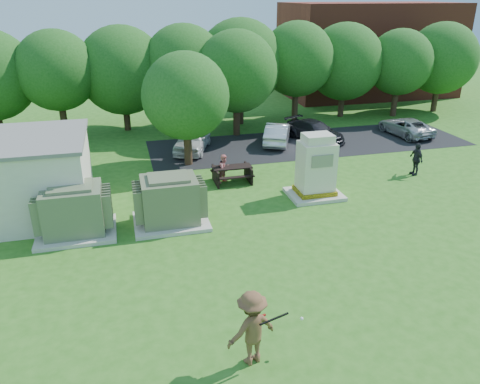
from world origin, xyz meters
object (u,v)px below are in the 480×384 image
object	(u,v)px
transformer_left	(74,211)
car_white	(192,139)
transformer_right	(170,202)
batter	(252,328)
picnic_table	(232,172)
generator_cabinet	(316,170)
car_dark	(315,131)
person_at_picnic	(224,169)
car_silver_b	(405,127)
car_silver_a	(278,133)
person_walking_right	(416,159)

from	to	relation	value
transformer_left	car_white	xyz separation A→B (m)	(6.12, 9.41, -0.25)
transformer_left	car_white	bearing A→B (deg)	56.95
transformer_right	batter	world-z (taller)	transformer_right
picnic_table	generator_cabinet	bearing A→B (deg)	-38.65
batter	car_dark	world-z (taller)	batter
batter	person_at_picnic	world-z (taller)	batter
transformer_right	car_dark	size ratio (longest dim) A/B	0.70
car_silver_b	transformer_left	bearing A→B (deg)	18.16
car_white	car_silver_b	size ratio (longest dim) A/B	1.01
picnic_table	car_silver_a	distance (m)	7.17
person_at_picnic	picnic_table	bearing A→B (deg)	-47.20
car_silver_a	car_dark	bearing A→B (deg)	-155.69
batter	car_silver_b	bearing A→B (deg)	-147.84
generator_cabinet	car_dark	bearing A→B (deg)	67.13
transformer_left	person_at_picnic	xyz separation A→B (m)	(6.83, 3.88, -0.25)
generator_cabinet	car_silver_b	world-z (taller)	generator_cabinet
person_at_picnic	car_dark	world-z (taller)	person_at_picnic
generator_cabinet	car_silver_a	world-z (taller)	generator_cabinet
car_white	transformer_right	bearing A→B (deg)	-83.66
picnic_table	person_walking_right	world-z (taller)	person_walking_right
picnic_table	car_dark	world-z (taller)	car_dark
transformer_right	car_silver_b	distance (m)	19.00
generator_cabinet	person_walking_right	world-z (taller)	generator_cabinet
person_at_picnic	car_silver_a	bearing A→B (deg)	16.91
car_silver_a	car_dark	world-z (taller)	car_silver_a
transformer_right	car_silver_a	world-z (taller)	transformer_right
person_at_picnic	person_walking_right	world-z (taller)	person_walking_right
person_at_picnic	car_silver_b	bearing A→B (deg)	-12.02
generator_cabinet	picnic_table	world-z (taller)	generator_cabinet
transformer_left	car_dark	xyz separation A→B (m)	(14.04, 9.51, -0.35)
car_silver_b	car_dark	bearing A→B (deg)	-9.40
picnic_table	batter	xyz separation A→B (m)	(-2.44, -12.16, 0.51)
picnic_table	batter	bearing A→B (deg)	-101.34
transformer_right	picnic_table	xyz separation A→B (m)	(3.51, 3.79, -0.45)
generator_cabinet	person_at_picnic	distance (m)	4.62
person_walking_right	car_silver_b	bearing A→B (deg)	151.17
batter	car_white	bearing A→B (deg)	-110.54
batter	car_silver_b	size ratio (longest dim) A/B	0.49
transformer_right	generator_cabinet	size ratio (longest dim) A/B	1.01
person_at_picnic	person_walking_right	distance (m)	9.93
person_at_picnic	car_silver_b	world-z (taller)	person_at_picnic
transformer_right	person_walking_right	distance (m)	13.20
person_walking_right	car_silver_a	bearing A→B (deg)	-143.84
car_silver_b	person_walking_right	bearing A→B (deg)	55.08
batter	person_walking_right	xyz separation A→B (m)	(11.90, 10.83, -0.18)
car_white	person_at_picnic	bearing A→B (deg)	-61.89
picnic_table	car_white	distance (m)	5.73
person_walking_right	car_silver_a	world-z (taller)	person_walking_right
generator_cabinet	person_at_picnic	size ratio (longest dim) A/B	2.06
transformer_left	transformer_right	world-z (taller)	same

